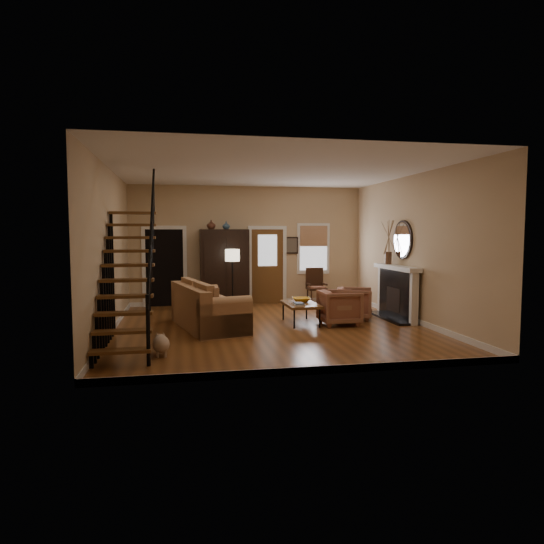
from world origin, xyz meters
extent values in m
plane|color=brown|center=(0.00, 0.00, 0.00)|extent=(7.00, 7.00, 0.00)
plane|color=white|center=(0.00, 0.00, 3.30)|extent=(7.00, 7.00, 0.00)
cube|color=tan|center=(0.00, 3.50, 1.65)|extent=(6.50, 0.04, 3.30)
cube|color=tan|center=(-3.25, 0.00, 1.65)|extent=(0.04, 7.00, 3.30)
cube|color=tan|center=(3.25, 0.00, 1.65)|extent=(0.04, 7.00, 3.30)
cube|color=black|center=(-2.30, 3.65, 1.05)|extent=(1.00, 0.36, 2.10)
cube|color=brown|center=(0.55, 3.48, 1.05)|extent=(0.90, 0.06, 2.10)
cube|color=silver|center=(1.90, 3.47, 1.55)|extent=(0.96, 0.06, 1.46)
cube|color=black|center=(3.13, 0.50, 0.57)|extent=(0.24, 1.60, 1.15)
cube|color=white|center=(3.07, 0.50, 1.20)|extent=(0.30, 1.95, 0.10)
cylinder|color=silver|center=(3.20, 0.50, 1.85)|extent=(0.05, 0.90, 0.90)
imported|color=#4C2619|center=(-1.05, 3.05, 2.22)|extent=(0.24, 0.24, 0.25)
imported|color=#334C60|center=(-0.65, 3.05, 2.21)|extent=(0.20, 0.20, 0.21)
imported|color=gold|center=(0.78, 0.45, 0.51)|extent=(0.41, 0.41, 0.10)
imported|color=brown|center=(1.53, 0.02, 0.38)|extent=(0.84, 0.82, 0.76)
imported|color=brown|center=(2.09, 0.60, 0.37)|extent=(1.04, 1.02, 0.74)
camera|label=1|loc=(-1.88, -10.01, 2.02)|focal=32.00mm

